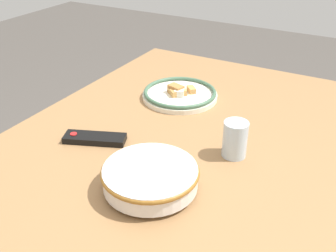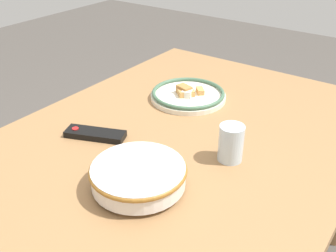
{
  "view_description": "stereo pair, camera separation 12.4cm",
  "coord_description": "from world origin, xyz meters",
  "px_view_note": "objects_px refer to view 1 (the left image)",
  "views": [
    {
      "loc": [
        -0.88,
        -0.49,
        1.38
      ],
      "look_at": [
        0.07,
        0.04,
        0.76
      ],
      "focal_mm": 42.0,
      "sensor_mm": 36.0,
      "label": 1
    },
    {
      "loc": [
        -0.81,
        -0.59,
        1.38
      ],
      "look_at": [
        0.07,
        0.04,
        0.76
      ],
      "focal_mm": 42.0,
      "sensor_mm": 36.0,
      "label": 2
    }
  ],
  "objects_px": {
    "noodle_bowl": "(150,177)",
    "food_plate": "(180,94)",
    "tv_remote": "(95,138)",
    "drinking_glass": "(235,139)"
  },
  "relations": [
    {
      "from": "noodle_bowl",
      "to": "food_plate",
      "type": "distance_m",
      "value": 0.56
    },
    {
      "from": "noodle_bowl",
      "to": "tv_remote",
      "type": "bearing_deg",
      "value": 66.98
    },
    {
      "from": "drinking_glass",
      "to": "noodle_bowl",
      "type": "bearing_deg",
      "value": 152.46
    },
    {
      "from": "drinking_glass",
      "to": "food_plate",
      "type": "bearing_deg",
      "value": 49.92
    },
    {
      "from": "noodle_bowl",
      "to": "food_plate",
      "type": "xyz_separation_m",
      "value": [
        0.52,
        0.19,
        -0.02
      ]
    },
    {
      "from": "noodle_bowl",
      "to": "drinking_glass",
      "type": "relative_size",
      "value": 2.31
    },
    {
      "from": "noodle_bowl",
      "to": "food_plate",
      "type": "height_order",
      "value": "noodle_bowl"
    },
    {
      "from": "tv_remote",
      "to": "drinking_glass",
      "type": "xyz_separation_m",
      "value": [
        0.14,
        -0.41,
        0.04
      ]
    },
    {
      "from": "tv_remote",
      "to": "drinking_glass",
      "type": "height_order",
      "value": "drinking_glass"
    },
    {
      "from": "food_plate",
      "to": "noodle_bowl",
      "type": "bearing_deg",
      "value": -160.35
    }
  ]
}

